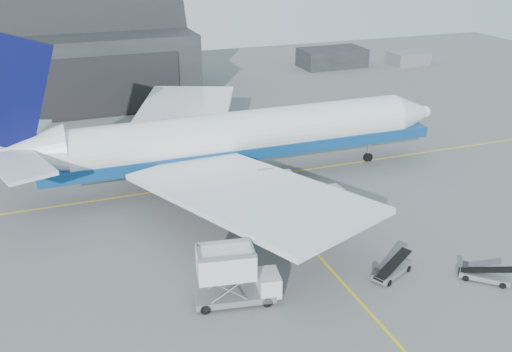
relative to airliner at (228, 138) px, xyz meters
name	(u,v)px	position (x,y,z in m)	size (l,w,h in m)	color
ground	(323,261)	(2.54, -19.92, -5.45)	(200.00, 200.00, 0.00)	#565659
taxi_lines	(271,203)	(2.54, -7.26, -5.44)	(80.00, 42.12, 0.02)	gold
hangar	(37,46)	(-19.46, 45.02, 4.09)	(50.00, 28.30, 28.00)	black
distant_bldg_a	(331,67)	(40.54, 52.08, -5.45)	(14.00, 8.00, 4.00)	black
distant_bldg_b	(408,65)	(57.54, 48.08, -5.45)	(8.00, 6.00, 2.80)	slate
airliner	(228,138)	(0.00, 0.00, 0.00)	(55.52, 53.84, 19.48)	white
catering_truck	(233,277)	(-6.96, -23.03, -3.08)	(7.13, 3.58, 4.68)	slate
pushback_tug	(330,198)	(8.51, -9.63, -4.72)	(4.32, 2.70, 1.94)	black
belt_loader_a	(392,270)	(6.96, -24.17, -4.92)	(4.48, 3.11, 1.72)	slate
belt_loader_b	(484,275)	(13.94, -27.50, -4.95)	(3.90, 3.72, 1.63)	slate
traffic_cone	(357,226)	(8.52, -15.56, -5.19)	(0.38, 0.38, 0.54)	#FA3207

